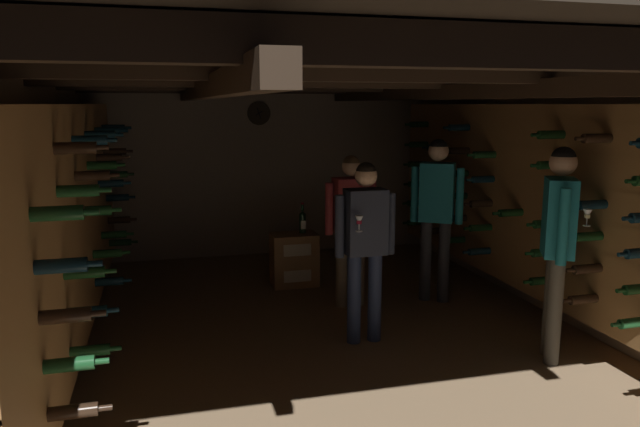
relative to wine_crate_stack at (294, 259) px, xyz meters
The scene contains 8 objects.
ground_plane 1.67m from the wine_crate_stack, 91.74° to the right, with size 8.40×8.40×0.00m, color #8C7051.
room_shell 1.77m from the wine_crate_stack, 91.95° to the right, with size 4.72×6.52×2.41m.
wine_crate_stack is the anchor object (origin of this frame).
display_bottle 0.45m from the wine_crate_stack, 16.57° to the left, with size 0.08×0.08×0.35m.
person_host_center 1.91m from the wine_crate_stack, 82.60° to the right, with size 0.54×0.33×1.58m.
person_guest_mid_right 3.07m from the wine_crate_stack, 57.96° to the right, with size 0.36×0.48×1.73m.
person_guest_rear_center 1.12m from the wine_crate_stack, 64.32° to the right, with size 0.54×0.34×1.55m.
person_guest_far_right 1.76m from the wine_crate_stack, 35.06° to the right, with size 0.47×0.37×1.70m.
Camera 1 is at (-1.37, -4.87, 2.05)m, focal length 33.73 mm.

